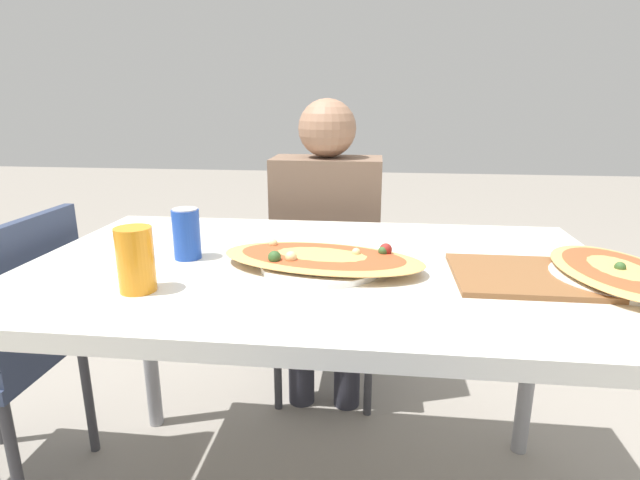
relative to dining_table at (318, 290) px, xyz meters
name	(u,v)px	position (x,y,z in m)	size (l,w,h in m)	color
dining_table	(318,290)	(0.00, 0.00, 0.00)	(1.39, 0.85, 0.77)	silver
chair_far_seated	(329,270)	(-0.04, 0.75, -0.21)	(0.40, 0.40, 0.85)	#2D3851
chair_side_left	(7,341)	(-0.89, 0.04, -0.21)	(0.40, 0.40, 0.85)	#2D3851
person_seated	(326,231)	(-0.04, 0.64, -0.02)	(0.39, 0.24, 1.15)	#2D2D38
pizza_main	(322,259)	(0.01, -0.04, 0.09)	(0.51, 0.31, 0.05)	white
soda_can	(186,234)	(-0.32, 0.00, 0.13)	(0.07, 0.07, 0.12)	#1E47B2
drink_glass	(136,260)	(-0.34, -0.22, 0.14)	(0.07, 0.07, 0.13)	orange
serving_tray	(559,277)	(0.54, -0.06, 0.08)	(0.45, 0.26, 0.01)	brown
pizza_second	(618,273)	(0.65, -0.06, 0.09)	(0.27, 0.41, 0.05)	white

